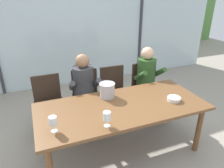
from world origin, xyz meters
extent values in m
plane|color=#9E9384|center=(0.00, 1.00, 0.00)|extent=(14.00, 14.00, 0.00)
cube|color=silver|center=(0.00, 2.61, 1.30)|extent=(7.35, 0.03, 2.60)
cube|color=#38383D|center=(1.65, 2.59, 1.30)|extent=(0.06, 0.06, 2.60)
cube|color=#568942|center=(0.00, 6.34, 0.96)|extent=(13.35, 2.40, 1.91)
cube|color=brown|center=(0.00, 0.00, 0.72)|extent=(2.15, 0.95, 0.04)
cylinder|color=brown|center=(0.98, -0.38, 0.35)|extent=(0.07, 0.07, 0.70)
cylinder|color=brown|center=(-0.98, 0.38, 0.35)|extent=(0.07, 0.07, 0.70)
cylinder|color=brown|center=(0.98, 0.38, 0.35)|extent=(0.07, 0.07, 0.70)
cube|color=#332319|center=(-0.84, 0.81, 0.46)|extent=(0.45, 0.45, 0.03)
cube|color=#332319|center=(-0.84, 1.01, 0.69)|extent=(0.42, 0.04, 0.42)
cylinder|color=#332319|center=(-1.02, 0.62, 0.23)|extent=(0.04, 0.04, 0.45)
cylinder|color=#332319|center=(-0.64, 0.62, 0.23)|extent=(0.04, 0.04, 0.45)
cylinder|color=#332319|center=(-1.03, 1.00, 0.23)|extent=(0.04, 0.04, 0.45)
cylinder|color=#332319|center=(-0.65, 1.00, 0.23)|extent=(0.04, 0.04, 0.45)
cube|color=#332319|center=(-0.25, 0.82, 0.46)|extent=(0.48, 0.48, 0.03)
cube|color=#332319|center=(-0.23, 1.02, 0.69)|extent=(0.42, 0.08, 0.42)
cylinder|color=#332319|center=(-0.45, 0.65, 0.23)|extent=(0.04, 0.04, 0.45)
cylinder|color=#332319|center=(-0.08, 0.62, 0.23)|extent=(0.04, 0.04, 0.45)
cylinder|color=#332319|center=(-0.42, 1.03, 0.23)|extent=(0.04, 0.04, 0.45)
cylinder|color=#332319|center=(-0.04, 0.99, 0.23)|extent=(0.04, 0.04, 0.45)
cube|color=#332319|center=(0.25, 0.80, 0.46)|extent=(0.45, 0.45, 0.03)
cube|color=#332319|center=(0.26, 1.00, 0.69)|extent=(0.42, 0.05, 0.42)
cylinder|color=#332319|center=(0.06, 0.61, 0.23)|extent=(0.04, 0.04, 0.45)
cylinder|color=#332319|center=(0.43, 0.60, 0.23)|extent=(0.04, 0.04, 0.45)
cylinder|color=#332319|center=(0.07, 0.99, 0.23)|extent=(0.04, 0.04, 0.45)
cylinder|color=#332319|center=(0.45, 0.98, 0.23)|extent=(0.04, 0.04, 0.45)
cube|color=#332319|center=(0.85, 0.77, 0.46)|extent=(0.47, 0.47, 0.03)
cube|color=#332319|center=(0.84, 0.97, 0.69)|extent=(0.42, 0.07, 0.42)
cylinder|color=#332319|center=(0.68, 0.57, 0.23)|extent=(0.04, 0.04, 0.45)
cylinder|color=#332319|center=(1.05, 0.60, 0.23)|extent=(0.04, 0.04, 0.45)
cylinder|color=#332319|center=(0.65, 0.95, 0.23)|extent=(0.04, 0.04, 0.45)
cylinder|color=#332319|center=(1.03, 0.98, 0.23)|extent=(0.04, 0.04, 0.45)
cylinder|color=#38383D|center=(-0.29, 0.83, 0.76)|extent=(0.35, 0.35, 0.52)
sphere|color=#936B4C|center=(-0.29, 0.83, 1.11)|extent=(0.21, 0.21, 0.21)
cube|color=#47423D|center=(-0.40, 0.63, 0.50)|extent=(0.17, 0.41, 0.13)
cube|color=#47423D|center=(-0.22, 0.62, 0.50)|extent=(0.17, 0.41, 0.13)
cylinder|color=#47423D|center=(-0.42, 0.44, 0.24)|extent=(0.10, 0.10, 0.48)
cylinder|color=#47423D|center=(-0.24, 0.42, 0.24)|extent=(0.10, 0.10, 0.48)
cylinder|color=#38383D|center=(-0.49, 0.72, 0.78)|extent=(0.11, 0.33, 0.26)
cylinder|color=#38383D|center=(-0.11, 0.69, 0.78)|extent=(0.11, 0.33, 0.26)
cylinder|color=#2D5123|center=(0.83, 0.83, 0.76)|extent=(0.34, 0.34, 0.52)
sphere|color=#DBAD89|center=(0.83, 0.83, 1.11)|extent=(0.21, 0.21, 0.21)
cube|color=#47423D|center=(0.75, 0.62, 0.50)|extent=(0.15, 0.41, 0.13)
cube|color=#47423D|center=(0.93, 0.63, 0.50)|extent=(0.15, 0.41, 0.13)
cylinder|color=#47423D|center=(0.76, 0.42, 0.24)|extent=(0.10, 0.10, 0.48)
cylinder|color=#47423D|center=(0.94, 0.43, 0.24)|extent=(0.10, 0.10, 0.48)
cylinder|color=#2D5123|center=(0.64, 0.70, 0.78)|extent=(0.10, 0.33, 0.26)
cylinder|color=#2D5123|center=(1.02, 0.71, 0.78)|extent=(0.10, 0.33, 0.26)
cylinder|color=#B7B7BC|center=(-0.10, 0.29, 0.84)|extent=(0.21, 0.21, 0.20)
torus|color=silver|center=(-0.10, 0.29, 0.93)|extent=(0.21, 0.21, 0.01)
cylinder|color=silver|center=(0.69, -0.14, 0.76)|extent=(0.17, 0.17, 0.05)
cylinder|color=silver|center=(-0.33, -0.34, 0.74)|extent=(0.07, 0.07, 0.00)
cylinder|color=silver|center=(-0.33, -0.34, 0.78)|extent=(0.01, 0.01, 0.07)
cylinder|color=silver|center=(-0.33, -0.34, 0.86)|extent=(0.08, 0.08, 0.09)
cylinder|color=maroon|center=(-0.33, -0.34, 0.84)|extent=(0.07, 0.07, 0.04)
cylinder|color=silver|center=(-0.87, -0.22, 0.74)|extent=(0.07, 0.07, 0.00)
cylinder|color=silver|center=(-0.87, -0.22, 0.78)|extent=(0.01, 0.01, 0.07)
cylinder|color=silver|center=(-0.87, -0.22, 0.86)|extent=(0.08, 0.08, 0.09)
camera|label=1|loc=(-0.97, -2.09, 2.08)|focal=33.35mm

